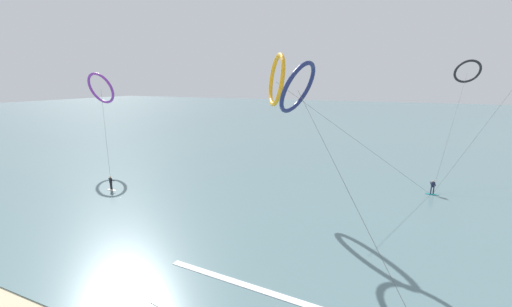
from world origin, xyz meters
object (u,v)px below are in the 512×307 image
Objects in this scene: surfer_ivory at (111,184)px; surfer_teal at (433,188)px; kite_amber at (277,80)px; kite_charcoal at (468,72)px; kite_navy at (298,88)px; kite_violet at (101,88)px.

surfer_ivory is 1.00× the size of surfer_teal.
kite_amber reaches higher than surfer_teal.
kite_charcoal reaches higher than surfer_ivory.
kite_charcoal is 39.75m from kite_navy.
kite_amber reaches higher than surfer_ivory.
surfer_ivory is 0.10× the size of kite_navy.
kite_amber is 1.11× the size of kite_navy.
kite_amber is at bearing 39.83° from kite_charcoal.
kite_navy is at bearing 2.10° from kite_amber.
kite_amber is 1.31× the size of kite_violet.
kite_violet is at bearing -95.50° from kite_navy.
surfer_teal is at bearing -172.78° from kite_violet.
kite_amber is 7.00m from kite_navy.
kite_violet is 0.58× the size of kite_charcoal.
kite_navy reaches higher than surfer_ivory.
kite_charcoal reaches higher than kite_amber.
kite_navy is (-17.84, -35.46, -2.02)m from kite_charcoal.
surfer_teal is 0.12× the size of kite_violet.
kite_navy is (3.96, -5.73, -0.65)m from kite_amber.
surfer_teal is 0.09× the size of kite_amber.
surfer_ivory is 17.63m from kite_violet.
surfer_ivory is 36.96m from surfer_teal.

